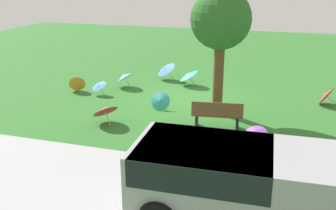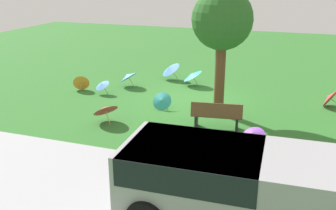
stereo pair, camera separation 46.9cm
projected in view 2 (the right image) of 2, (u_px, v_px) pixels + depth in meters
The scene contains 14 objects.
ground at pixel (192, 101), 14.85m from camera, with size 40.00×40.00×0.00m, color #2D6B28.
road_strip at pixel (109, 192), 8.68m from camera, with size 40.00×4.04×0.01m, color #9E9EA3.
van_dark at pixel (232, 180), 7.39m from camera, with size 4.66×2.26×1.53m.
park_bench at pixel (217, 115), 12.03m from camera, with size 1.65×0.71×0.90m.
shade_tree at pixel (222, 21), 12.60m from camera, with size 2.04×2.04×4.28m.
parasol_blue_0 at pixel (102, 85), 15.57m from camera, with size 0.83×0.82×0.59m.
parasol_blue_1 at pixel (128, 76), 16.58m from camera, with size 0.83×0.87×0.77m.
parasol_orange_0 at pixel (81, 82), 16.14m from camera, with size 0.76×0.67×0.68m.
parasol_blue_2 at pixel (170, 68), 17.67m from camera, with size 1.21×1.23×0.86m.
parasol_teal_0 at pixel (162, 101), 13.88m from camera, with size 0.73×0.62×0.63m.
parasol_teal_1 at pixel (192, 75), 16.74m from camera, with size 1.02×1.06×0.77m.
parasol_red_0 at pixel (105, 109), 12.58m from camera, with size 1.09×1.11×0.77m.
parasol_purple_1 at pixel (252, 135), 10.69m from camera, with size 0.89×0.88×0.67m.
parasol_red_2 at pixel (329, 97), 14.10m from camera, with size 0.81×0.92×0.74m.
Camera 2 is at (-3.75, 13.61, 4.70)m, focal length 41.04 mm.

